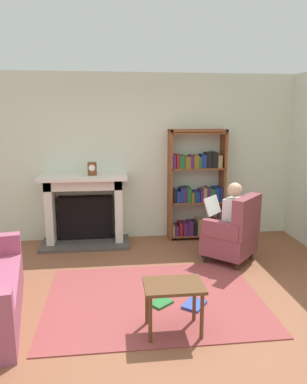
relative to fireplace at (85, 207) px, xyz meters
name	(u,v)px	position (x,y,z in m)	size (l,w,h in m)	color
ground	(157,313)	(0.88, -2.30, -0.59)	(14.00, 14.00, 0.00)	brown
back_wall	(138,158)	(0.88, 0.25, 0.76)	(5.60, 0.10, 2.70)	silver
area_rug	(154,299)	(0.88, -2.00, -0.59)	(2.40, 1.80, 0.01)	#943F3F
fireplace	(85,207)	(0.00, 0.00, 0.00)	(1.39, 0.64, 1.13)	#4C4742
mantel_clock	(92,169)	(0.14, -0.10, 0.63)	(0.14, 0.14, 0.20)	brown
bookshelf	(197,188)	(1.83, 0.04, 0.27)	(0.92, 0.32, 1.82)	brown
armchair_reading	(234,233)	(2.11, -1.05, -0.17)	(0.89, 0.89, 0.97)	#331E14
seated_reader	(227,218)	(2.03, -0.97, 0.03)	(0.59, 0.58, 1.14)	silver
side_table	(174,292)	(0.99, -2.64, -0.18)	(0.56, 0.39, 0.49)	brown
scattered_books	(180,304)	(1.14, -2.18, -0.57)	(0.65, 0.39, 0.03)	#267233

